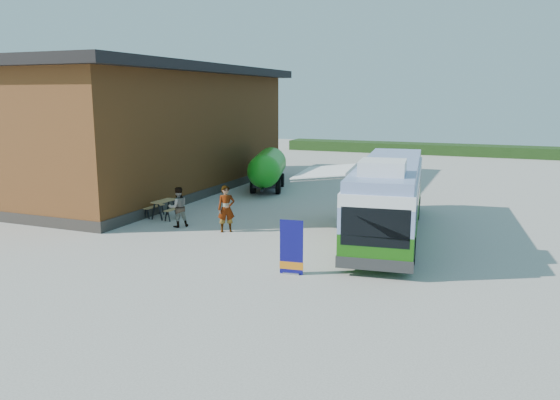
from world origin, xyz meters
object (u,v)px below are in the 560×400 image
at_px(banner, 291,252).
at_px(person_b, 178,207).
at_px(bus, 389,195).
at_px(picnic_table, 164,205).
at_px(slurry_tanker, 268,167).
at_px(person_a, 226,209).

distance_m(banner, person_b, 8.16).
bearing_deg(banner, bus, 65.79).
relative_size(banner, person_b, 1.01).
relative_size(picnic_table, slurry_tanker, 0.25).
height_order(bus, banner, bus).
bearing_deg(person_a, banner, -75.52).
height_order(banner, slurry_tanker, slurry_tanker).
relative_size(bus, person_a, 5.91).
bearing_deg(banner, slurry_tanker, 109.22).
xyz_separation_m(person_a, slurry_tanker, (-2.51, 10.33, 0.40)).
bearing_deg(person_b, picnic_table, -84.85).
distance_m(person_a, person_b, 2.39).
bearing_deg(bus, person_b, -174.43).
bearing_deg(picnic_table, banner, -28.52).
bearing_deg(bus, person_a, -170.23).
bearing_deg(slurry_tanker, banner, -81.21).
height_order(picnic_table, person_b, person_b).
bearing_deg(slurry_tanker, bus, -60.06).
distance_m(person_a, slurry_tanker, 10.63).
height_order(bus, picnic_table, bus).
height_order(picnic_table, slurry_tanker, slurry_tanker).
distance_m(banner, slurry_tanker, 16.21).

